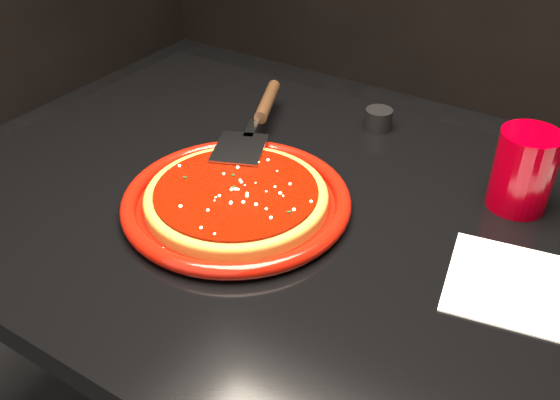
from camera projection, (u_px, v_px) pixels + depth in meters
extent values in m
cube|color=black|center=(305.00, 377.00, 1.16)|extent=(1.20, 0.80, 0.75)
cylinder|color=#6F0A04|center=(237.00, 201.00, 0.96)|extent=(0.37, 0.37, 0.03)
cylinder|color=brown|center=(236.00, 199.00, 0.95)|extent=(0.29, 0.29, 0.01)
torus|color=brown|center=(236.00, 195.00, 0.95)|extent=(0.29, 0.29, 0.02)
cylinder|color=#6D0B00|center=(236.00, 192.00, 0.95)|extent=(0.26, 0.26, 0.01)
cylinder|color=#8B000B|center=(524.00, 170.00, 0.93)|extent=(0.11, 0.11, 0.13)
cube|color=white|center=(513.00, 285.00, 0.82)|extent=(0.20, 0.20, 0.00)
cylinder|color=black|center=(379.00, 119.00, 1.16)|extent=(0.06, 0.06, 0.04)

